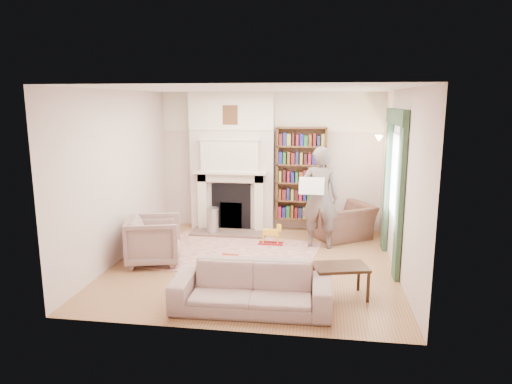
% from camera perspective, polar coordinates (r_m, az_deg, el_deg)
% --- Properties ---
extents(floor, '(4.50, 4.50, 0.00)m').
position_cam_1_polar(floor, '(7.57, -0.28, -8.94)').
color(floor, brown).
rests_on(floor, ground).
extents(ceiling, '(4.50, 4.50, 0.00)m').
position_cam_1_polar(ceiling, '(7.10, -0.30, 12.77)').
color(ceiling, white).
rests_on(ceiling, wall_back).
extents(wall_back, '(4.50, 0.00, 4.50)m').
position_cam_1_polar(wall_back, '(9.41, 1.76, 3.85)').
color(wall_back, beige).
rests_on(wall_back, floor).
extents(wall_front, '(4.50, 0.00, 4.50)m').
position_cam_1_polar(wall_front, '(5.04, -4.12, -2.72)').
color(wall_front, beige).
rests_on(wall_front, floor).
extents(wall_left, '(0.00, 4.50, 4.50)m').
position_cam_1_polar(wall_left, '(7.86, -16.75, 1.90)').
color(wall_left, beige).
rests_on(wall_left, floor).
extents(wall_right, '(0.00, 4.50, 4.50)m').
position_cam_1_polar(wall_right, '(7.22, 17.65, 1.06)').
color(wall_right, beige).
rests_on(wall_right, floor).
extents(fireplace, '(1.70, 0.58, 2.80)m').
position_cam_1_polar(fireplace, '(9.33, -2.97, 3.70)').
color(fireplace, beige).
rests_on(fireplace, floor).
extents(bookcase, '(1.00, 0.24, 1.85)m').
position_cam_1_polar(bookcase, '(9.26, 5.66, 2.28)').
color(bookcase, brown).
rests_on(bookcase, floor).
extents(window, '(0.02, 0.90, 1.30)m').
position_cam_1_polar(window, '(7.60, 17.09, 1.96)').
color(window, silver).
rests_on(window, wall_right).
extents(curtain_left, '(0.07, 0.32, 2.40)m').
position_cam_1_polar(curtain_left, '(6.96, 17.54, -0.98)').
color(curtain_left, '#29402A').
rests_on(curtain_left, floor).
extents(curtain_right, '(0.07, 0.32, 2.40)m').
position_cam_1_polar(curtain_right, '(8.32, 16.05, 1.04)').
color(curtain_right, '#29402A').
rests_on(curtain_right, floor).
extents(pelmet, '(0.09, 1.70, 0.24)m').
position_cam_1_polar(pelmet, '(7.51, 17.16, 8.99)').
color(pelmet, '#29402A').
rests_on(pelmet, wall_right).
extents(wall_sconce, '(0.20, 0.24, 0.24)m').
position_cam_1_polar(wall_sconce, '(8.61, 14.83, 6.14)').
color(wall_sconce, gold).
rests_on(wall_sconce, wall_right).
extents(rug, '(3.07, 2.54, 0.01)m').
position_cam_1_polar(rug, '(8.04, -2.88, -7.68)').
color(rug, beige).
rests_on(rug, floor).
extents(armchair_reading, '(1.35, 1.31, 0.67)m').
position_cam_1_polar(armchair_reading, '(8.97, 10.81, -3.66)').
color(armchair_reading, '#472B26').
rests_on(armchair_reading, floor).
extents(armchair_left, '(1.03, 1.02, 0.77)m').
position_cam_1_polar(armchair_left, '(7.67, -12.63, -5.89)').
color(armchair_left, gray).
rests_on(armchair_left, floor).
extents(sofa, '(2.03, 0.85, 0.59)m').
position_cam_1_polar(sofa, '(5.91, -0.58, -11.86)').
color(sofa, '#AF9E90').
rests_on(sofa, floor).
extents(man_reading, '(0.69, 0.46, 1.85)m').
position_cam_1_polar(man_reading, '(8.24, 8.00, -0.69)').
color(man_reading, '#60524D').
rests_on(man_reading, floor).
extents(newspaper, '(0.44, 0.14, 0.30)m').
position_cam_1_polar(newspaper, '(8.00, 6.96, 0.76)').
color(newspaper, white).
rests_on(newspaper, man_reading).
extents(coffee_table, '(0.79, 0.61, 0.45)m').
position_cam_1_polar(coffee_table, '(6.38, 10.49, -10.93)').
color(coffee_table, '#382013').
rests_on(coffee_table, floor).
extents(paraffin_heater, '(0.29, 0.29, 0.55)m').
position_cam_1_polar(paraffin_heater, '(9.11, -5.44, -3.66)').
color(paraffin_heater, '#AEB0B6').
rests_on(paraffin_heater, floor).
extents(rocking_horse, '(0.45, 0.19, 0.40)m').
position_cam_1_polar(rocking_horse, '(8.46, 1.86, -5.34)').
color(rocking_horse, yellow).
rests_on(rocking_horse, rug).
extents(board_game, '(0.42, 0.42, 0.03)m').
position_cam_1_polar(board_game, '(7.52, -3.77, -8.87)').
color(board_game, '#F1CF55').
rests_on(board_game, rug).
extents(game_box_lid, '(0.29, 0.21, 0.04)m').
position_cam_1_polar(game_box_lid, '(7.79, -3.36, -8.07)').
color(game_box_lid, '#9D2B11').
rests_on(game_box_lid, rug).
extents(comic_annuals, '(0.58, 0.70, 0.02)m').
position_cam_1_polar(comic_annuals, '(7.16, 1.41, -9.98)').
color(comic_annuals, red).
rests_on(comic_annuals, rug).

